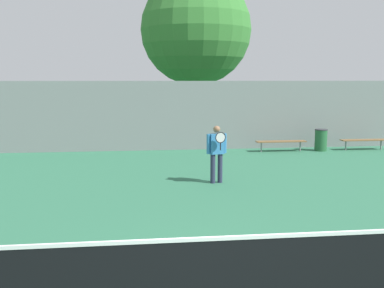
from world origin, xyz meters
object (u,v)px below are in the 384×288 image
Objects in this scene: tennis_player at (217,151)px; tennis_net at (226,272)px; bench_courtside_near at (281,142)px; trash_bin at (321,140)px; tree_green_tall at (196,30)px; bench_courtside_far at (364,140)px.

tennis_net is at bearing -111.73° from tennis_player.
bench_courtside_near is 1.71m from trash_bin.
tennis_net reaches higher than bench_courtside_near.
tree_green_tall is at bearing 72.94° from tennis_player.
trash_bin is at bearing 62.29° from tennis_net.
bench_courtside_near is (3.63, 5.25, -0.55)m from tennis_player.
trash_bin is at bearing -179.39° from bench_courtside_far.
tennis_net is at bearing -124.15° from bench_courtside_far.
tennis_net is 7.19m from tennis_player.
tennis_net is at bearing -96.20° from tree_green_tall.
bench_courtside_near is 8.45m from tree_green_tall.
bench_courtside_near is 1.05× the size of bench_courtside_far.
tennis_player is 0.80× the size of bench_courtside_near.
tennis_player is at bearing -94.40° from tree_green_tall.
tennis_player is at bearing 80.93° from tennis_net.
tennis_net is 13.92m from trash_bin.
bench_courtside_near is 0.25× the size of tree_green_tall.
tennis_player is 0.20× the size of tree_green_tall.
tennis_player is 12.30m from tree_green_tall.
tree_green_tall reaches higher than bench_courtside_near.
bench_courtside_near is (4.76, 12.34, -0.10)m from tennis_net.
tree_green_tall is at bearing 114.14° from bench_courtside_near.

